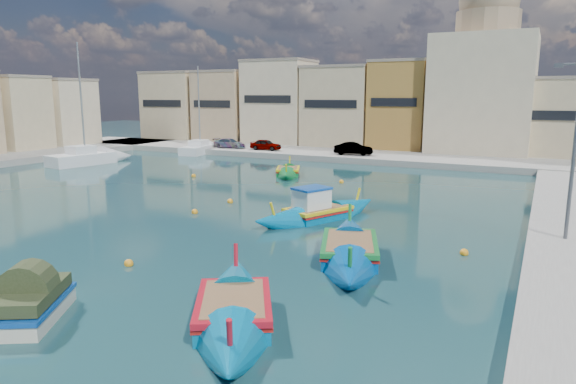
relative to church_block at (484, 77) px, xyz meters
The scene contains 14 objects.
ground 42.08m from the church_block, 104.04° to the right, with size 160.00×160.00×0.00m, color #123238.
north_quay 15.16m from the church_block, 141.34° to the right, with size 80.00×8.00×0.60m, color gray.
north_townhouses 4.81m from the church_block, 169.17° to the right, with size 83.20×7.87×10.19m.
church_block is the anchor object (origin of this frame).
quay_street_lamp 35.04m from the church_block, 77.65° to the right, with size 1.18×0.16×8.00m.
parked_cars 22.48m from the church_block, 153.50° to the right, with size 18.75×1.97×1.26m.
luzzu_turquoise_cabin 34.97m from the church_block, 97.32° to the right, with size 5.30×8.66×2.78m.
luzzu_green 25.65m from the church_block, 121.36° to the right, with size 4.39×7.10×2.20m.
luzzu_blue_south 40.16m from the church_block, 90.69° to the right, with size 5.27×9.67×2.74m.
luzzu_cyan_south 47.29m from the church_block, 91.84° to the right, with size 6.12×8.27×2.61m.
tender_near 50.33m from the church_block, 98.14° to the right, with size 3.07×3.59×1.56m.
yacht_north 31.52m from the church_block, 161.07° to the right, with size 3.42×8.11×10.49m.
yacht_midnorth 40.35m from the church_block, 145.76° to the right, with size 4.09×8.98×12.28m.
mooring_buoys 34.88m from the church_block, 105.02° to the right, with size 23.19×22.09×0.36m.
Camera 1 is at (16.38, -18.63, 6.71)m, focal length 32.00 mm.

